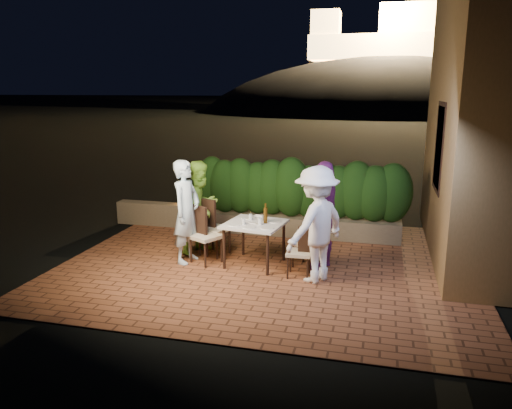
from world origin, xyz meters
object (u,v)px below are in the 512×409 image
(beer_bottle, at_px, (266,213))
(diner_blue, at_px, (186,212))
(chair_left_back, at_px, (215,228))
(dining_table, at_px, (255,244))
(bowl, at_px, (257,217))
(diner_purple, at_px, (324,215))
(chair_right_back, at_px, (307,242))
(chair_right_front, at_px, (299,252))
(diner_white, at_px, (316,224))
(parapet_lamp, at_px, (182,201))
(diner_green, at_px, (201,207))
(chair_left_front, at_px, (206,235))

(beer_bottle, distance_m, diner_blue, 1.39)
(beer_bottle, distance_m, chair_left_back, 1.15)
(dining_table, bearing_deg, bowl, 95.94)
(beer_bottle, relative_size, diner_purple, 0.19)
(chair_right_back, bearing_deg, chair_right_front, 107.29)
(chair_left_back, height_order, diner_blue, diner_blue)
(bowl, relative_size, chair_left_back, 0.16)
(diner_white, bearing_deg, chair_right_front, -78.19)
(beer_bottle, height_order, parapet_lamp, beer_bottle)
(chair_left_back, height_order, chair_right_back, chair_left_back)
(diner_green, bearing_deg, chair_left_front, -130.01)
(diner_green, bearing_deg, bowl, -72.30)
(dining_table, xyz_separation_m, bowl, (-0.04, 0.34, 0.40))
(chair_left_back, distance_m, chair_right_back, 1.75)
(diner_purple, bearing_deg, parapet_lamp, -112.83)
(diner_purple, bearing_deg, bowl, -93.01)
(beer_bottle, height_order, diner_green, diner_green)
(dining_table, bearing_deg, diner_blue, -173.56)
(dining_table, height_order, chair_left_back, chair_left_back)
(diner_purple, xyz_separation_m, parapet_lamp, (-3.34, 1.83, -0.35))
(chair_right_back, relative_size, diner_green, 0.52)
(dining_table, bearing_deg, chair_right_back, 7.51)
(chair_right_back, distance_m, parapet_lamp, 3.59)
(chair_left_front, relative_size, chair_right_front, 1.19)
(bowl, bearing_deg, diner_blue, -157.72)
(chair_right_back, bearing_deg, diner_purple, -149.74)
(dining_table, relative_size, chair_left_back, 0.93)
(dining_table, bearing_deg, chair_left_front, -172.94)
(chair_right_front, height_order, diner_green, diner_green)
(beer_bottle, bearing_deg, chair_right_back, 6.56)
(chair_left_back, xyz_separation_m, chair_right_back, (1.73, -0.22, -0.07))
(diner_purple, bearing_deg, chair_left_front, -76.88)
(diner_green, xyz_separation_m, diner_white, (2.25, -0.89, 0.06))
(beer_bottle, xyz_separation_m, diner_purple, (0.98, 0.11, -0.00))
(chair_left_back, distance_m, diner_blue, 0.71)
(diner_green, bearing_deg, chair_left_back, -84.03)
(chair_left_front, xyz_separation_m, chair_left_back, (0.01, 0.44, 0.02))
(diner_green, bearing_deg, diner_purple, -74.73)
(chair_left_front, bearing_deg, diner_green, 146.93)
(diner_white, bearing_deg, beer_bottle, -85.91)
(chair_left_back, distance_m, parapet_lamp, 2.12)
(chair_right_back, xyz_separation_m, parapet_lamp, (-3.06, 1.87, 0.13))
(dining_table, relative_size, diner_blue, 0.53)
(chair_left_front, relative_size, diner_blue, 0.55)
(chair_left_front, relative_size, chair_right_back, 1.12)
(bowl, bearing_deg, chair_left_front, -151.43)
(chair_left_back, relative_size, chair_right_back, 1.16)
(chair_left_front, height_order, diner_blue, diner_blue)
(chair_left_back, relative_size, parapet_lamp, 7.35)
(bowl, distance_m, diner_white, 1.42)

